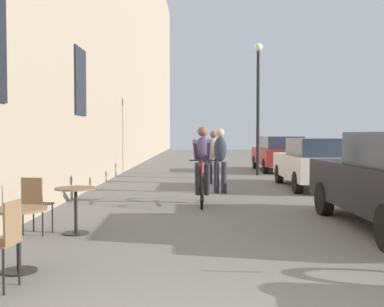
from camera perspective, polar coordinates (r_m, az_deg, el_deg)
cafe_table_near at (r=5.87m, az=-19.58°, el=-7.96°), size 0.64×0.64×0.72m
cafe_chair_near_toward_street at (r=5.27m, az=-21.17°, el=-9.19°), size 0.42×0.42×0.89m
cafe_table_mid at (r=7.81m, az=-13.40°, el=-5.34°), size 0.64×0.64×0.72m
cafe_chair_mid_toward_street at (r=7.91m, az=-17.80°, el=-5.32°), size 0.44×0.44×0.89m
cyclist_on_bicycle at (r=10.71m, az=1.22°, el=-1.65°), size 0.52×1.76×1.74m
pedestrian_near at (r=12.71m, az=3.30°, el=-0.41°), size 0.38×0.29×1.68m
pedestrian_mid at (r=15.07m, az=2.52°, el=-0.06°), size 0.34×0.24×1.64m
pedestrian_far at (r=17.00m, az=1.36°, el=0.28°), size 0.37×0.29×1.67m
street_lamp at (r=18.40m, az=7.71°, el=7.17°), size 0.32×0.32×4.90m
parked_car_second at (r=14.28m, az=14.14°, el=-1.01°), size 1.75×4.03×1.42m
parked_car_third at (r=20.41m, az=10.11°, el=0.04°), size 1.81×4.08×1.44m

